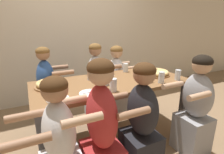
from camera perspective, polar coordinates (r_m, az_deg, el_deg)
name	(u,v)px	position (r m, az deg, el deg)	size (l,w,h in m)	color
ground_plane	(112,137)	(2.48, 0.00, -18.96)	(18.00, 18.00, 0.00)	#896B4C
restaurant_back_panel	(74,16)	(3.51, -12.26, 18.99)	(10.00, 0.06, 3.20)	beige
dining_table	(112,88)	(2.15, 0.00, -3.77)	(1.85, 0.82, 0.79)	brown
pizza_board_main	(155,73)	(2.43, 13.97, 1.41)	(0.37, 0.37, 0.06)	#996B42
pizza_board_second	(51,84)	(2.02, -19.26, -2.12)	(0.35, 0.35, 0.07)	#996B42
empty_plate_a	(90,93)	(1.75, -7.33, -5.26)	(0.21, 0.21, 0.02)	white
empty_plate_b	(58,99)	(1.68, -17.32, -6.82)	(0.21, 0.21, 0.02)	white
empty_plate_c	(107,76)	(2.31, -1.81, 0.44)	(0.21, 0.21, 0.02)	white
cocktail_glass_blue	(105,81)	(1.97, -2.21, -1.46)	(0.08, 0.08, 0.11)	silver
drinking_glass_a	(161,78)	(2.11, 15.82, -0.38)	(0.07, 0.07, 0.13)	silver
drinking_glass_b	(109,75)	(2.13, -1.03, 0.68)	(0.07, 0.07, 0.13)	silver
drinking_glass_c	(178,76)	(2.28, 20.66, 0.40)	(0.07, 0.07, 0.13)	silver
drinking_glass_d	(113,86)	(1.77, 0.40, -2.86)	(0.07, 0.07, 0.14)	silver
drinking_glass_e	(90,76)	(2.16, -7.22, 0.27)	(0.06, 0.06, 0.10)	silver
drinking_glass_f	(93,72)	(2.31, -6.19, 1.73)	(0.08, 0.08, 0.13)	silver
drinking_glass_g	(149,77)	(2.10, 11.84, -0.03)	(0.06, 0.06, 0.14)	silver
drinking_glass_h	(126,68)	(2.51, 4.47, 2.89)	(0.07, 0.07, 0.12)	silver
diner_far_center	(96,85)	(2.76, -5.13, -2.47)	(0.51, 0.40, 1.18)	silver
diner_near_midleft	(102,134)	(1.54, -3.44, -18.16)	(0.51, 0.40, 1.21)	#B22D2D
diner_near_center	(141,126)	(1.73, 9.46, -15.60)	(0.51, 0.40, 1.14)	#232328
diner_near_left	(61,152)	(1.51, -16.45, -22.57)	(0.51, 0.40, 1.12)	silver
diner_far_left	(48,93)	(2.61, -20.26, -4.89)	(0.51, 0.40, 1.17)	#2D5193
diner_near_right	(195,110)	(2.20, 25.46, -9.58)	(0.51, 0.40, 1.15)	#99999E
diner_far_midright	(116,83)	(2.90, 1.48, -1.81)	(0.51, 0.40, 1.13)	silver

